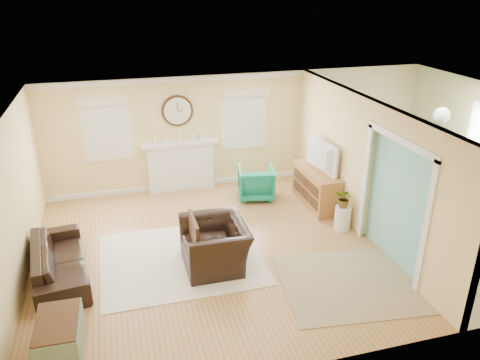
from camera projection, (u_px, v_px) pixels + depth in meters
name	position (u px, v px, depth m)	size (l,w,h in m)	color
floor	(285.00, 240.00, 8.79)	(9.00, 9.00, 0.00)	#A16B34
wall_back	(242.00, 129.00, 10.94)	(9.00, 0.02, 2.60)	#E2C780
wall_front	(377.00, 269.00, 5.62)	(9.00, 0.02, 2.60)	#E2C780
wall_left	(13.00, 207.00, 7.17)	(0.02, 6.00, 2.60)	#E2C780
ceiling	(291.00, 104.00, 7.77)	(9.00, 6.00, 0.02)	white
partition	(357.00, 160.00, 8.87)	(0.17, 6.00, 2.60)	#E2C780
fireplace	(181.00, 165.00, 10.74)	(1.70, 0.30, 1.17)	white
wall_clock	(177.00, 111.00, 10.32)	(0.70, 0.07, 0.70)	#442913
window_left	(106.00, 125.00, 10.01)	(1.05, 0.13, 1.42)	white
window_right	(245.00, 114.00, 10.77)	(1.05, 0.13, 1.42)	white
pendant	(442.00, 115.00, 8.66)	(0.30, 0.30, 0.55)	gold
rug_cream	(181.00, 259.00, 8.19)	(2.74, 2.37, 0.01)	beige
rug_jute	(354.00, 282.00, 7.55)	(2.32, 1.90, 0.01)	tan
rug_grey	(439.00, 223.00, 9.38)	(2.30, 2.88, 0.01)	gray
sofa	(59.00, 261.00, 7.60)	(2.04, 0.80, 0.59)	black
eames_chair	(215.00, 245.00, 7.89)	(1.19, 1.04, 0.78)	black
green_chair	(256.00, 183.00, 10.39)	(0.77, 0.79, 0.72)	#016F47
trunk	(59.00, 337.00, 6.03)	(0.57, 0.92, 0.52)	gray
credenza	(316.00, 187.00, 10.05)	(0.51, 1.49, 0.80)	#AA6F3B
tv	(317.00, 156.00, 9.76)	(1.14, 0.15, 0.66)	black
garden_stool	(343.00, 218.00, 9.12)	(0.31, 0.31, 0.46)	white
potted_plant	(345.00, 198.00, 8.96)	(0.34, 0.30, 0.38)	#337F33
dining_table	(442.00, 209.00, 9.25)	(1.90, 1.06, 0.67)	#442913
dining_chair_n	(409.00, 175.00, 10.17)	(0.54, 0.54, 1.03)	gray
dining_chair_w	(417.00, 202.00, 8.89)	(0.56, 0.56, 1.04)	white
dining_chair_e	(469.00, 197.00, 9.27)	(0.46, 0.46, 0.92)	gray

